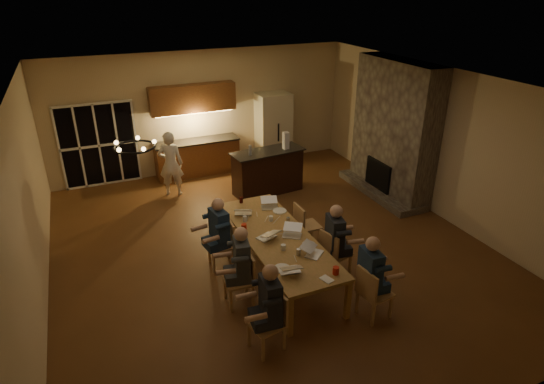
{
  "coord_description": "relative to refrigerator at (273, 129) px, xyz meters",
  "views": [
    {
      "loc": [
        -3.0,
        -7.07,
        4.79
      ],
      "look_at": [
        0.19,
        0.3,
        1.03
      ],
      "focal_mm": 30.0,
      "sensor_mm": 36.0,
      "label": 1
    }
  ],
  "objects": [
    {
      "name": "floor",
      "position": [
        -1.9,
        -4.15,
        -1.0
      ],
      "size": [
        9.0,
        9.0,
        0.0
      ],
      "primitive_type": "plane",
      "color": "brown",
      "rests_on": "ground"
    },
    {
      "name": "back_wall",
      "position": [
        -1.9,
        0.37,
        0.6
      ],
      "size": [
        8.0,
        0.04,
        3.2
      ],
      "primitive_type": "cube",
      "color": "#CDB391",
      "rests_on": "ground"
    },
    {
      "name": "left_wall",
      "position": [
        -5.92,
        -4.15,
        0.6
      ],
      "size": [
        0.04,
        9.0,
        3.2
      ],
      "primitive_type": "cube",
      "color": "#CDB391",
      "rests_on": "ground"
    },
    {
      "name": "right_wall",
      "position": [
        2.12,
        -4.15,
        0.6
      ],
      "size": [
        0.04,
        9.0,
        3.2
      ],
      "primitive_type": "cube",
      "color": "#CDB391",
      "rests_on": "ground"
    },
    {
      "name": "ceiling",
      "position": [
        -1.9,
        -4.15,
        2.22
      ],
      "size": [
        8.0,
        9.0,
        0.04
      ],
      "primitive_type": "cube",
      "color": "white",
      "rests_on": "back_wall"
    },
    {
      "name": "french_doors",
      "position": [
        -4.6,
        0.32,
        0.05
      ],
      "size": [
        1.86,
        0.08,
        2.1
      ],
      "primitive_type": "cube",
      "color": "black",
      "rests_on": "ground"
    },
    {
      "name": "fireplace",
      "position": [
        1.8,
        -2.95,
        0.6
      ],
      "size": [
        0.58,
        2.5,
        3.2
      ],
      "primitive_type": "cube",
      "color": "#736A5A",
      "rests_on": "ground"
    },
    {
      "name": "kitchenette",
      "position": [
        -2.2,
        0.05,
        0.2
      ],
      "size": [
        2.24,
        0.68,
        2.4
      ],
      "primitive_type": null,
      "color": "brown",
      "rests_on": "ground"
    },
    {
      "name": "refrigerator",
      "position": [
        0.0,
        0.0,
        0.0
      ],
      "size": [
        0.9,
        0.68,
        2.0
      ],
      "primitive_type": "cube",
      "color": "beige",
      "rests_on": "ground"
    },
    {
      "name": "dining_table",
      "position": [
        -2.1,
        -5.0,
        -0.62
      ],
      "size": [
        1.1,
        3.23,
        0.75
      ],
      "primitive_type": "cube",
      "color": "#B07A46",
      "rests_on": "ground"
    },
    {
      "name": "bar_island",
      "position": [
        -0.93,
        -1.79,
        -0.46
      ],
      "size": [
        1.83,
        0.86,
        1.08
      ],
      "primitive_type": "cube",
      "rotation": [
        0.0,
        0.0,
        0.1
      ],
      "color": "black",
      "rests_on": "ground"
    },
    {
      "name": "chair_left_near",
      "position": [
        -3.0,
        -6.64,
        -0.55
      ],
      "size": [
        0.52,
        0.52,
        0.89
      ],
      "primitive_type": null,
      "rotation": [
        0.0,
        0.0,
        -1.36
      ],
      "color": "tan",
      "rests_on": "ground"
    },
    {
      "name": "chair_left_mid",
      "position": [
        -3.02,
        -5.54,
        -0.55
      ],
      "size": [
        0.46,
        0.46,
        0.89
      ],
      "primitive_type": null,
      "rotation": [
        0.0,
        0.0,
        -1.62
      ],
      "color": "tan",
      "rests_on": "ground"
    },
    {
      "name": "chair_left_far",
      "position": [
        -2.96,
        -4.4,
        -0.55
      ],
      "size": [
        0.47,
        0.47,
        0.89
      ],
      "primitive_type": null,
      "rotation": [
        0.0,
        0.0,
        -1.63
      ],
      "color": "tan",
      "rests_on": "ground"
    },
    {
      "name": "chair_right_near",
      "position": [
        -1.2,
        -6.66,
        -0.55
      ],
      "size": [
        0.5,
        0.5,
        0.89
      ],
      "primitive_type": null,
      "rotation": [
        0.0,
        0.0,
        1.71
      ],
      "color": "tan",
      "rests_on": "ground"
    },
    {
      "name": "chair_right_mid",
      "position": [
        -1.17,
        -5.46,
        -0.55
      ],
      "size": [
        0.54,
        0.54,
        0.89
      ],
      "primitive_type": null,
      "rotation": [
        0.0,
        0.0,
        1.84
      ],
      "color": "tan",
      "rests_on": "ground"
    },
    {
      "name": "chair_right_far",
      "position": [
        -1.18,
        -4.39,
        -0.55
      ],
      "size": [
        0.44,
        0.44,
        0.89
      ],
      "primitive_type": null,
      "rotation": [
        0.0,
        0.0,
        1.58
      ],
      "color": "tan",
      "rests_on": "ground"
    },
    {
      "name": "person_left_near",
      "position": [
        -2.93,
        -6.63,
        -0.31
      ],
      "size": [
        0.65,
        0.65,
        1.38
      ],
      "primitive_type": null,
      "rotation": [
        0.0,
        0.0,
        -1.65
      ],
      "color": "#21232B",
      "rests_on": "ground"
    },
    {
      "name": "person_right_near",
      "position": [
        -1.26,
        -6.57,
        -0.31
      ],
      "size": [
        0.65,
        0.65,
        1.38
      ],
      "primitive_type": null,
      "rotation": [
        0.0,
        0.0,
        1.49
      ],
      "color": "#1F344F",
      "rests_on": "ground"
    },
    {
      "name": "person_left_mid",
      "position": [
        -2.95,
        -5.53,
        -0.31
      ],
      "size": [
        0.7,
        0.7,
        1.38
      ],
      "primitive_type": null,
      "rotation": [
        0.0,
        0.0,
        -1.76
      ],
      "color": "#393F43",
      "rests_on": "ground"
    },
    {
      "name": "person_right_mid",
      "position": [
        -1.23,
        -5.46,
        -0.31
      ],
      "size": [
        0.7,
        0.7,
        1.38
      ],
      "primitive_type": null,
      "rotation": [
        0.0,
        0.0,
        1.39
      ],
      "color": "#21232B",
      "rests_on": "ground"
    },
    {
      "name": "person_left_far",
      "position": [
        -2.98,
        -4.42,
        -0.31
      ],
      "size": [
        0.69,
        0.69,
        1.38
      ],
      "primitive_type": null,
      "rotation": [
        0.0,
        0.0,
        -1.41
      ],
      "color": "#1F344F",
      "rests_on": "ground"
    },
    {
      "name": "standing_person",
      "position": [
        -3.11,
        -0.99,
        -0.2
      ],
      "size": [
        0.68,
        0.56,
        1.6
      ],
      "primitive_type": "imported",
      "rotation": [
        0.0,
        0.0,
        2.78
      ],
      "color": "white",
      "rests_on": "ground"
    },
    {
      "name": "chandelier",
      "position": [
        -4.3,
        -5.18,
        1.75
      ],
      "size": [
        0.56,
        0.56,
        0.03
      ],
      "primitive_type": "torus",
      "color": "black",
      "rests_on": "ceiling"
    },
    {
      "name": "laptop_a",
      "position": [
        -2.36,
        -6.02,
        -0.14
      ],
      "size": [
        0.36,
        0.33,
        0.23
      ],
      "primitive_type": null,
      "rotation": [
        0.0,
        0.0,
        2.97
      ],
      "color": "silver",
      "rests_on": "dining_table"
    },
    {
      "name": "laptop_b",
      "position": [
        -1.79,
        -5.78,
        -0.14
      ],
      "size": [
        0.43,
        0.42,
        0.23
      ],
      "primitive_type": null,
      "rotation": [
        0.0,
        0.0,
        0.69
      ],
      "color": "silver",
      "rests_on": "dining_table"
    },
    {
      "name": "laptop_c",
      "position": [
        -2.3,
        -4.97,
        -0.14
      ],
      "size": [
        0.4,
        0.38,
        0.23
      ],
      "primitive_type": null,
      "rotation": [
        0.0,
        0.0,
        3.55
      ],
      "color": "silver",
      "rests_on": "dining_table"
    },
    {
      "name": "laptop_d",
      "position": [
        -1.87,
        -5.1,
        -0.14
      ],
      "size": [
        0.42,
        0.41,
        0.23
      ],
      "primitive_type": null,
      "rotation": [
        0.0,
        0.0,
        -0.6
      ],
      "color": "silver",
      "rests_on": "dining_table"
    },
    {
      "name": "laptop_e",
      "position": [
        -2.35,
        -3.97,
        -0.14
      ],
      "size": [
        0.41,
        0.39,
        0.23
      ],
      "primitive_type": null,
      "rotation": [
        0.0,
        0.0,
        2.72
      ],
      "color": "silver",
      "rests_on": "dining_table"
    },
    {
      "name": "laptop_f",
      "position": [
        -1.81,
        -3.96,
        -0.14
      ],
      "size": [
        0.39,
        0.36,
        0.23
      ],
      "primitive_type": null,
      "rotation": [
        0.0,
        0.0,
        -0.29
      ],
      "color": "silver",
      "rests_on": "dining_table"
    },
    {
      "name": "mug_front",
      "position": [
        -2.2,
        -5.45,
        -0.2
      ],
      "size": [
        0.08,
        0.08,
        0.1
      ],
      "primitive_type": "cylinder",
      "color": "white",
      "rests_on": "dining_table"
    },
    {
      "name": "mug_mid",
      "position": [
        -1.99,
        -4.45,
        -0.2
      ],
      "size": [
        0.08,
        0.08,
        0.1
      ],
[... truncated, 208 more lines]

